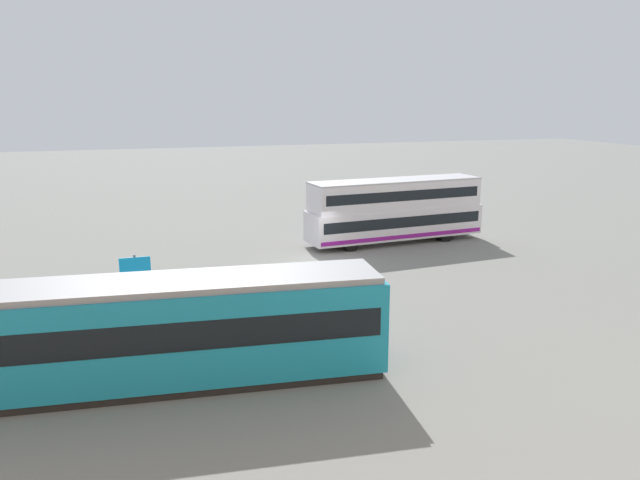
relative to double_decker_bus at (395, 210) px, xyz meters
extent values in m
plane|color=slate|center=(5.66, 2.93, -1.99)|extent=(160.00, 160.00, 0.00)
cube|color=silver|center=(-0.01, 0.00, -0.73)|extent=(11.28, 3.38, 1.81)
cube|color=silver|center=(-0.01, 0.00, 0.99)|extent=(10.94, 3.26, 1.62)
cube|color=black|center=(-0.01, 0.00, -0.51)|extent=(10.73, 3.37, 0.64)
cube|color=black|center=(-0.01, 0.00, 1.07)|extent=(10.39, 3.24, 0.60)
cube|color=#8C198C|center=(-0.01, 0.00, -1.39)|extent=(11.06, 3.40, 0.24)
cube|color=#B2B2B7|center=(-0.01, 0.00, 1.85)|extent=(10.94, 3.26, 0.10)
cylinder|color=black|center=(3.43, 0.29, -1.49)|extent=(1.20, 2.48, 1.00)
cylinder|color=black|center=(-3.05, -0.26, -1.49)|extent=(1.20, 2.48, 1.00)
cube|color=teal|center=(15.14, 15.48, -0.29)|extent=(14.32, 3.99, 2.90)
cube|color=black|center=(15.14, 15.48, 0.00)|extent=(13.76, 3.96, 0.90)
cube|color=gray|center=(15.14, 15.48, 1.26)|extent=(14.02, 3.75, 0.20)
cube|color=black|center=(15.14, 15.48, -1.86)|extent=(14.02, 3.83, 0.25)
cylinder|color=#33384C|center=(8.61, 9.11, -1.58)|extent=(0.14, 0.14, 0.81)
cylinder|color=#33384C|center=(8.77, 8.96, -1.58)|extent=(0.14, 0.14, 0.81)
cylinder|color=navy|center=(8.69, 9.04, -0.86)|extent=(0.45, 0.45, 0.62)
sphere|color=tan|center=(8.69, 9.04, -0.44)|extent=(0.22, 0.22, 0.22)
cube|color=gray|center=(10.91, 9.57, -0.94)|extent=(9.35, 0.38, 0.06)
cube|color=gray|center=(10.91, 9.57, -1.44)|extent=(9.35, 0.38, 0.06)
cylinder|color=gray|center=(6.23, 9.41, -1.46)|extent=(0.07, 0.07, 1.05)
cylinder|color=gray|center=(10.91, 9.57, -1.46)|extent=(0.07, 0.07, 1.05)
cylinder|color=gray|center=(15.58, 9.73, -1.46)|extent=(0.07, 0.07, 1.05)
cylinder|color=slate|center=(15.56, 8.62, -0.72)|extent=(0.10, 0.10, 2.53)
cube|color=#1999D8|center=(15.56, 8.66, 0.14)|extent=(1.24, 0.06, 0.60)
camera|label=1|loc=(15.94, 34.22, 6.83)|focal=35.00mm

